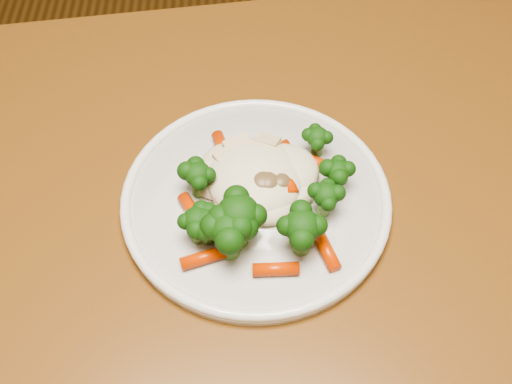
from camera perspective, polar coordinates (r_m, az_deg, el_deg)
dining_table at (r=0.69m, az=8.96°, el=-9.34°), size 1.21×0.89×0.75m
plate at (r=0.61m, az=-0.00°, el=-0.80°), size 0.25×0.25×0.01m
meal at (r=0.58m, az=-0.11°, el=-0.55°), size 0.17×0.17×0.05m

